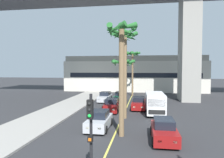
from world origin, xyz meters
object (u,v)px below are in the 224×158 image
car_queue_fifth (120,97)px  palm_tree_farthest_median (123,66)px  car_queue_fourth (164,131)px  traffic_light_median_near (91,131)px  delivery_van (155,103)px  palm_tree_near_median (133,59)px  palm_tree_far_median (122,51)px  car_queue_sixth (139,104)px  car_queue_front (112,105)px  palm_tree_mid_median (125,52)px  car_queue_second (99,120)px  car_queue_third (105,97)px

car_queue_fifth → palm_tree_farthest_median: size_ratio=0.63×
car_queue_fourth → palm_tree_farthest_median: palm_tree_farthest_median is taller
traffic_light_median_near → delivery_van: bearing=78.2°
palm_tree_near_median → palm_tree_far_median: size_ratio=0.97×
car_queue_sixth → palm_tree_far_median: size_ratio=0.47×
delivery_van → palm_tree_farthest_median: palm_tree_farthest_median is taller
car_queue_fifth → delivery_van: delivery_van is taller
car_queue_front → delivery_van: 5.18m
car_queue_front → palm_tree_mid_median: 7.26m
palm_tree_far_median → palm_tree_farthest_median: (-1.17, 12.60, -1.06)m
car_queue_fourth → car_queue_sixth: same height
car_queue_front → car_queue_fourth: (5.30, -9.46, 0.00)m
car_queue_fifth → car_queue_sixth: bearing=-61.9°
car_queue_second → palm_tree_mid_median: (1.82, 4.12, 6.24)m
car_queue_fourth → delivery_van: delivery_van is taller
car_queue_fourth → palm_tree_near_median: size_ratio=0.49×
palm_tree_farthest_median → delivery_van: bearing=-45.2°
car_queue_fifth → delivery_van: size_ratio=0.78×
car_queue_second → car_queue_fourth: 5.66m
palm_tree_near_median → palm_tree_farthest_median: size_ratio=1.30×
car_queue_front → palm_tree_far_median: (2.16, -8.98, 5.83)m
car_queue_second → car_queue_third: size_ratio=1.00×
delivery_van → palm_tree_mid_median: size_ratio=0.58×
palm_tree_far_median → car_queue_second: bearing=141.5°
car_queue_front → palm_tree_mid_median: palm_tree_mid_median is taller
car_queue_fifth → delivery_van: (4.95, -8.20, 0.57)m
palm_tree_farthest_median → car_queue_front: bearing=-105.3°
car_queue_second → palm_tree_mid_median: 7.69m
car_queue_fourth → car_queue_sixth: (-2.08, 11.40, 0.00)m
traffic_light_median_near → palm_tree_far_median: size_ratio=0.48×
car_queue_third → palm_tree_far_median: bearing=-75.0°
delivery_van → palm_tree_near_median: bearing=102.7°
car_queue_third → palm_tree_far_median: (4.33, -16.11, 5.83)m
palm_tree_mid_median → traffic_light_median_near: bearing=-90.6°
car_queue_second → traffic_light_median_near: (1.68, -9.36, 1.99)m
traffic_light_median_near → palm_tree_far_median: bearing=86.9°
car_queue_fifth → delivery_van: bearing=-58.9°
car_queue_third → car_queue_sixth: size_ratio=1.00×
palm_tree_far_median → palm_tree_near_median: bearing=91.1°
car_queue_sixth → traffic_light_median_near: 18.78m
car_queue_fifth → palm_tree_farthest_median: (0.82, -4.04, 4.77)m
car_queue_front → car_queue_second: bearing=-89.5°
car_queue_sixth → palm_tree_near_median: 14.32m
car_queue_fifth → palm_tree_far_median: bearing=-83.2°
palm_tree_mid_median → palm_tree_farthest_median: bearing=97.5°
car_queue_sixth → palm_tree_mid_median: (-1.34, -5.13, 6.24)m
delivery_van → palm_tree_far_median: (-2.97, -8.44, 5.26)m
car_queue_third → car_queue_fourth: same height
car_queue_fourth → palm_tree_farthest_median: (-4.31, 13.08, 4.77)m
car_queue_second → car_queue_third: (-2.23, 14.44, 0.00)m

